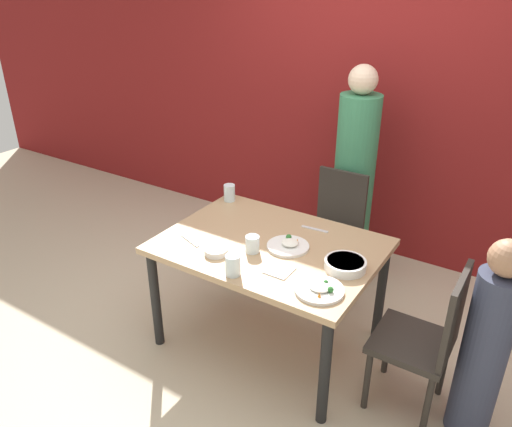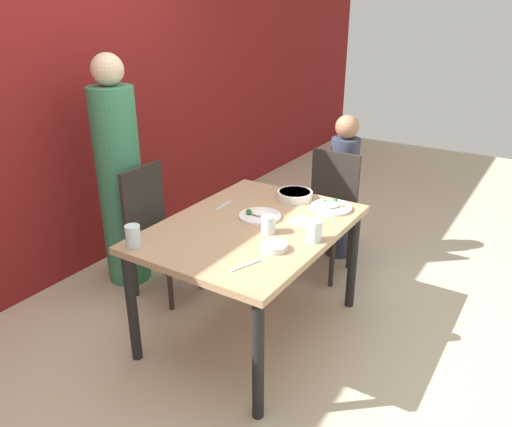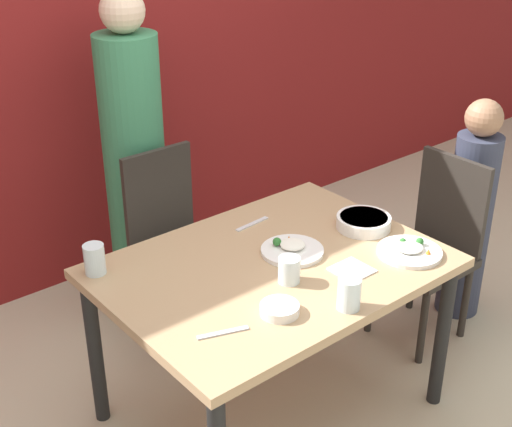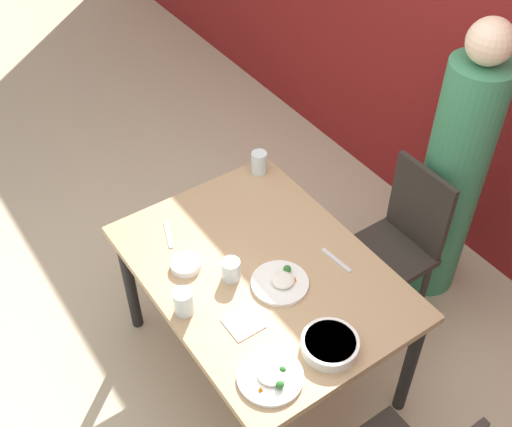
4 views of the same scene
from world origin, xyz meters
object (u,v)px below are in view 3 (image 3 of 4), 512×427
object	(u,v)px
bowl_curry	(364,222)
chair_adult_spot	(173,237)
person_adult	(135,165)
chair_child_spot	(433,244)
plate_rice_adult	(292,249)
person_child	(469,216)
glass_water_tall	(289,270)

from	to	relation	value
bowl_curry	chair_adult_spot	bearing A→B (deg)	117.31
chair_adult_spot	person_adult	bearing A→B (deg)	90.00
chair_child_spot	plate_rice_adult	xyz separation A→B (m)	(-0.88, 0.06, 0.26)
bowl_curry	person_adult	bearing A→B (deg)	110.45
person_child	glass_water_tall	bearing A→B (deg)	-175.69
person_child	glass_water_tall	world-z (taller)	person_child
bowl_curry	person_child	bearing A→B (deg)	-1.57
chair_child_spot	bowl_curry	size ratio (longest dim) A/B	3.91
plate_rice_adult	glass_water_tall	distance (m)	0.22
chair_child_spot	person_adult	size ratio (longest dim) A/B	0.56
chair_adult_spot	person_adult	world-z (taller)	person_adult
chair_child_spot	bowl_curry	bearing A→B (deg)	-92.45
bowl_curry	plate_rice_adult	xyz separation A→B (m)	(-0.38, 0.04, -0.01)
chair_child_spot	plate_rice_adult	distance (m)	0.92
person_child	glass_water_tall	distance (m)	1.34
person_adult	plate_rice_adult	world-z (taller)	person_adult
person_child	glass_water_tall	size ratio (longest dim) A/B	11.49
plate_rice_adult	person_child	bearing A→B (deg)	-2.86
bowl_curry	glass_water_tall	world-z (taller)	glass_water_tall
person_child	person_adult	bearing A→B (deg)	135.54
glass_water_tall	person_adult	bearing A→B (deg)	85.42
bowl_curry	plate_rice_adult	size ratio (longest dim) A/B	0.92
chair_adult_spot	plate_rice_adult	xyz separation A→B (m)	(0.05, -0.81, 0.26)
chair_child_spot	person_child	bearing A→B (deg)	90.00
person_adult	glass_water_tall	bearing A→B (deg)	-94.58
person_adult	person_child	bearing A→B (deg)	-44.46
chair_child_spot	glass_water_tall	world-z (taller)	chair_child_spot
chair_adult_spot	bowl_curry	world-z (taller)	chair_adult_spot
chair_adult_spot	person_child	distance (m)	1.49
person_child	bowl_curry	bearing A→B (deg)	178.43
person_child	chair_child_spot	bearing A→B (deg)	-180.00
chair_child_spot	bowl_curry	world-z (taller)	chair_child_spot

